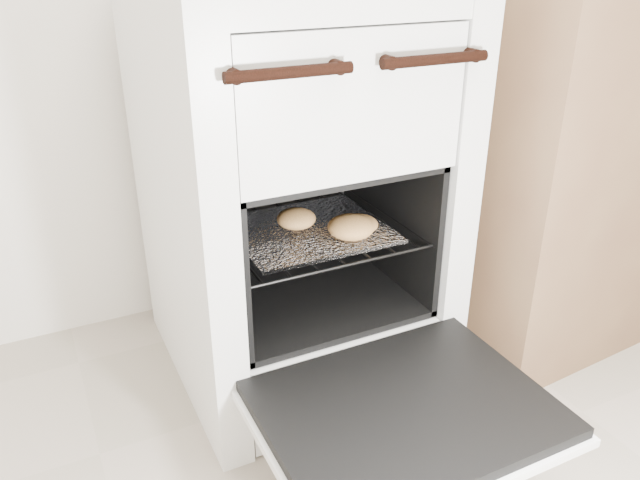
{
  "coord_description": "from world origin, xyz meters",
  "views": [
    {
      "loc": [
        -0.69,
        -0.04,
        0.96
      ],
      "look_at": [
        -0.16,
        1.03,
        0.39
      ],
      "focal_mm": 35.0,
      "sensor_mm": 36.0,
      "label": 1
    }
  ],
  "objects": [
    {
      "name": "baked_rolls",
      "position": [
        -0.12,
        1.04,
        0.41
      ],
      "size": [
        0.21,
        0.21,
        0.05
      ],
      "color": "tan",
      "rests_on": "foil_sheet"
    },
    {
      "name": "foil_sheet",
      "position": [
        -0.16,
        1.09,
        0.39
      ],
      "size": [
        0.33,
        0.29,
        0.01
      ],
      "primitive_type": "cube",
      "color": "white",
      "rests_on": "oven_rack"
    },
    {
      "name": "counter",
      "position": [
        0.68,
        1.15,
        0.49
      ],
      "size": [
        1.02,
        0.72,
        0.97
      ],
      "primitive_type": "cube",
      "rotation": [
        0.0,
        0.0,
        0.08
      ],
      "color": "brown",
      "rests_on": "ground"
    },
    {
      "name": "oven_door",
      "position": [
        -0.16,
        0.68,
        0.19
      ],
      "size": [
        0.52,
        0.41,
        0.04
      ],
      "color": "black",
      "rests_on": "stove"
    },
    {
      "name": "oven_rack",
      "position": [
        -0.16,
        1.11,
        0.38
      ],
      "size": [
        0.42,
        0.41,
        0.01
      ],
      "color": "black",
      "rests_on": "stove"
    },
    {
      "name": "stove",
      "position": [
        -0.16,
        1.18,
        0.44
      ],
      "size": [
        0.58,
        0.65,
        0.89
      ],
      "color": "silver",
      "rests_on": "ground"
    }
  ]
}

